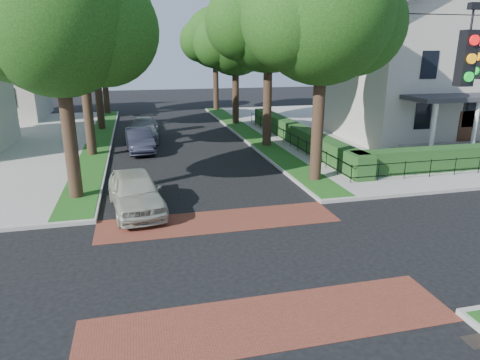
% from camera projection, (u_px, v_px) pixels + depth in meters
% --- Properties ---
extents(ground, '(120.00, 120.00, 0.00)m').
position_uv_depth(ground, '(239.00, 260.00, 13.17)').
color(ground, black).
rests_on(ground, ground).
extents(sidewalk_ne, '(30.00, 30.00, 0.15)m').
position_uv_depth(sidewalk_ne, '(415.00, 127.00, 35.22)').
color(sidewalk_ne, gray).
rests_on(sidewalk_ne, ground).
extents(crosswalk_far, '(9.00, 2.20, 0.01)m').
position_uv_depth(crosswalk_far, '(219.00, 221.00, 16.15)').
color(crosswalk_far, brown).
rests_on(crosswalk_far, ground).
extents(crosswalk_near, '(9.00, 2.20, 0.01)m').
position_uv_depth(crosswalk_near, '(270.00, 321.00, 10.20)').
color(crosswalk_near, brown).
rests_on(crosswalk_near, ground).
extents(storm_drain, '(0.65, 0.45, 0.01)m').
position_uv_depth(storm_drain, '(479.00, 341.00, 9.50)').
color(storm_drain, black).
rests_on(storm_drain, ground).
extents(grass_strip_ne, '(1.60, 29.80, 0.02)m').
position_uv_depth(grass_strip_ne, '(249.00, 134.00, 32.10)').
color(grass_strip_ne, '#1D4915').
rests_on(grass_strip_ne, sidewalk_ne).
extents(grass_strip_nw, '(1.60, 29.80, 0.02)m').
position_uv_depth(grass_strip_nw, '(99.00, 141.00, 29.65)').
color(grass_strip_nw, '#1D4915').
rests_on(grass_strip_nw, sidewalk_nw).
extents(tree_right_near, '(7.75, 6.67, 10.66)m').
position_uv_depth(tree_right_near, '(323.00, 16.00, 18.94)').
color(tree_right_near, black).
rests_on(tree_right_near, sidewalk_ne).
extents(tree_right_mid, '(8.25, 7.09, 11.22)m').
position_uv_depth(tree_right_mid, '(269.00, 19.00, 26.28)').
color(tree_right_mid, black).
rests_on(tree_right_mid, sidewalk_ne).
extents(tree_right_far, '(7.25, 6.23, 9.74)m').
position_uv_depth(tree_right_far, '(236.00, 41.00, 34.93)').
color(tree_right_far, black).
rests_on(tree_right_far, sidewalk_ne).
extents(tree_right_back, '(7.50, 6.45, 10.20)m').
position_uv_depth(tree_right_back, '(216.00, 39.00, 43.19)').
color(tree_right_back, black).
rests_on(tree_right_back, sidewalk_ne).
extents(tree_left_near, '(7.50, 6.45, 10.20)m').
position_uv_depth(tree_left_near, '(60.00, 21.00, 16.54)').
color(tree_left_near, black).
rests_on(tree_left_near, sidewalk_nw).
extents(tree_left_mid, '(8.00, 6.88, 11.48)m').
position_uv_depth(tree_left_mid, '(80.00, 9.00, 23.67)').
color(tree_left_mid, black).
rests_on(tree_left_mid, sidewalk_nw).
extents(tree_left_far, '(7.00, 6.02, 9.86)m').
position_uv_depth(tree_left_far, '(95.00, 37.00, 32.37)').
color(tree_left_far, black).
rests_on(tree_left_far, sidewalk_nw).
extents(tree_left_back, '(7.75, 6.66, 10.44)m').
position_uv_depth(tree_left_back, '(102.00, 36.00, 40.66)').
color(tree_left_back, black).
rests_on(tree_left_back, sidewalk_nw).
extents(hedge_main_road, '(1.00, 18.00, 1.20)m').
position_uv_depth(hedge_main_road, '(298.00, 135.00, 28.63)').
color(hedge_main_road, '#16401B').
rests_on(hedge_main_road, sidewalk_ne).
extents(fence_main_road, '(0.06, 18.00, 0.90)m').
position_uv_depth(fence_main_road, '(287.00, 137.00, 28.50)').
color(fence_main_road, black).
rests_on(fence_main_road, sidewalk_ne).
extents(house_victorian, '(13.00, 13.05, 12.48)m').
position_uv_depth(house_victorian, '(427.00, 52.00, 30.17)').
color(house_victorian, '#B8B3A5').
rests_on(house_victorian, sidewalk_ne).
extents(parked_car_front, '(2.49, 4.91, 1.60)m').
position_uv_depth(parked_car_front, '(135.00, 191.00, 17.00)').
color(parked_car_front, '#AEAF9D').
rests_on(parked_car_front, ground).
extents(parked_car_middle, '(1.86, 4.51, 1.45)m').
position_uv_depth(parked_car_middle, '(140.00, 140.00, 27.01)').
color(parked_car_middle, '#1E202E').
rests_on(parked_car_middle, ground).
extents(parked_car_rear, '(2.55, 5.41, 1.53)m').
position_uv_depth(parked_car_rear, '(144.00, 130.00, 30.31)').
color(parked_car_rear, slate).
rests_on(parked_car_rear, ground).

